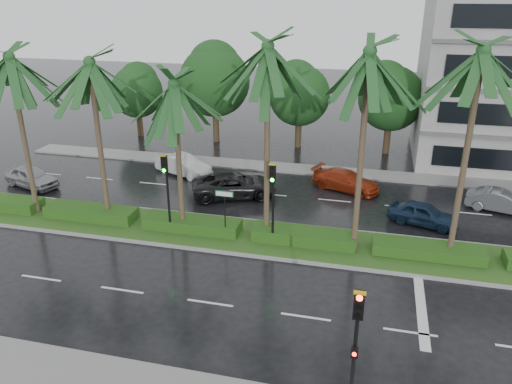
% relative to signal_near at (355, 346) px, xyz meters
% --- Properties ---
extents(ground, '(120.00, 120.00, 0.00)m').
position_rel_signal_near_xyz_m(ground, '(-6.00, 9.39, -2.50)').
color(ground, black).
rests_on(ground, ground).
extents(far_sidewalk, '(40.00, 2.00, 0.12)m').
position_rel_signal_near_xyz_m(far_sidewalk, '(-6.00, 21.39, -2.44)').
color(far_sidewalk, slate).
rests_on(far_sidewalk, ground).
extents(median, '(36.00, 4.00, 0.15)m').
position_rel_signal_near_xyz_m(median, '(-6.00, 10.39, -2.42)').
color(median, gray).
rests_on(median, ground).
extents(hedge, '(35.20, 1.40, 0.60)m').
position_rel_signal_near_xyz_m(hedge, '(-6.00, 10.39, -2.05)').
color(hedge, '#1B4212').
rests_on(hedge, median).
extents(lane_markings, '(34.00, 13.06, 0.01)m').
position_rel_signal_near_xyz_m(lane_markings, '(-2.96, 8.96, -2.50)').
color(lane_markings, silver).
rests_on(lane_markings, ground).
extents(palm_row, '(26.30, 4.20, 10.42)m').
position_rel_signal_near_xyz_m(palm_row, '(-7.24, 10.41, 5.91)').
color(palm_row, '#463928').
rests_on(palm_row, median).
extents(signal_near, '(0.34, 0.45, 4.36)m').
position_rel_signal_near_xyz_m(signal_near, '(0.00, 0.00, 0.00)').
color(signal_near, black).
rests_on(signal_near, near_sidewalk).
extents(signal_median_left, '(0.34, 0.42, 4.36)m').
position_rel_signal_near_xyz_m(signal_median_left, '(-10.00, 9.69, 0.49)').
color(signal_median_left, black).
rests_on(signal_median_left, median).
extents(signal_median_right, '(0.34, 0.42, 4.36)m').
position_rel_signal_near_xyz_m(signal_median_right, '(-4.50, 9.69, 0.49)').
color(signal_median_right, black).
rests_on(signal_median_right, median).
extents(street_sign, '(0.95, 0.09, 2.60)m').
position_rel_signal_near_xyz_m(street_sign, '(-7.00, 9.87, -0.38)').
color(street_sign, black).
rests_on(street_sign, median).
extents(bg_trees, '(32.44, 5.74, 8.29)m').
position_rel_signal_near_xyz_m(bg_trees, '(-6.68, 26.98, 2.17)').
color(bg_trees, '#3B2B1A').
rests_on(bg_trees, ground).
extents(car_silver, '(2.79, 4.32, 1.37)m').
position_rel_signal_near_xyz_m(car_silver, '(-21.50, 14.04, -1.82)').
color(car_silver, '#95969C').
rests_on(car_silver, ground).
extents(car_white, '(2.93, 4.45, 1.39)m').
position_rel_signal_near_xyz_m(car_white, '(-12.66, 18.47, -1.81)').
color(car_white, '#BCBCBC').
rests_on(car_white, ground).
extents(car_darkgrey, '(4.16, 5.75, 1.45)m').
position_rel_signal_near_xyz_m(car_darkgrey, '(-8.16, 15.61, -1.78)').
color(car_darkgrey, black).
rests_on(car_darkgrey, ground).
extents(car_red, '(3.26, 4.76, 1.28)m').
position_rel_signal_near_xyz_m(car_red, '(-1.50, 18.35, -1.86)').
color(car_red, maroon).
rests_on(car_red, ground).
extents(car_blue, '(2.52, 3.99, 1.27)m').
position_rel_signal_near_xyz_m(car_blue, '(3.00, 14.24, -1.87)').
color(car_blue, '#162842').
rests_on(car_blue, ground).
extents(car_grey, '(2.22, 4.00, 1.25)m').
position_rel_signal_near_xyz_m(car_grey, '(7.50, 17.15, -1.88)').
color(car_grey, '#5B5E61').
rests_on(car_grey, ground).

